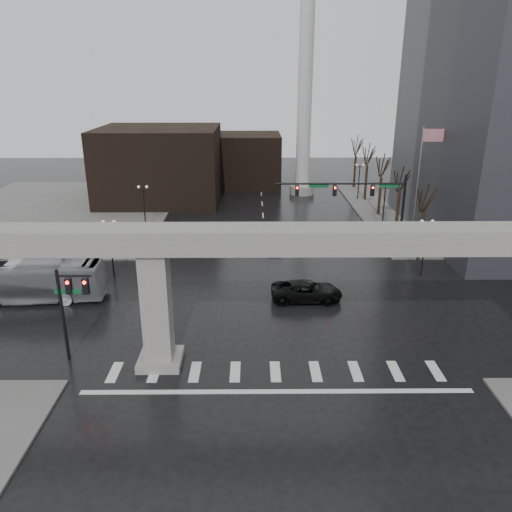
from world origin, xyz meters
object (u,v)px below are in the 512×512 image
object	(u,v)px
signal_mast_arm	(363,198)
far_car	(273,238)
city_bus	(28,281)
pickup_truck	(307,291)

from	to	relation	value
signal_mast_arm	far_car	bearing A→B (deg)	155.69
far_car	signal_mast_arm	bearing A→B (deg)	-27.02
signal_mast_arm	city_bus	distance (m)	29.70
city_bus	signal_mast_arm	bearing A→B (deg)	-74.16
signal_mast_arm	city_bus	bearing A→B (deg)	-160.91
city_bus	far_car	size ratio (longest dim) A/B	2.61
pickup_truck	far_car	size ratio (longest dim) A/B	1.24
signal_mast_arm	pickup_truck	world-z (taller)	signal_mast_arm
signal_mast_arm	pickup_truck	size ratio (longest dim) A/B	2.19
signal_mast_arm	pickup_truck	distance (m)	12.61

